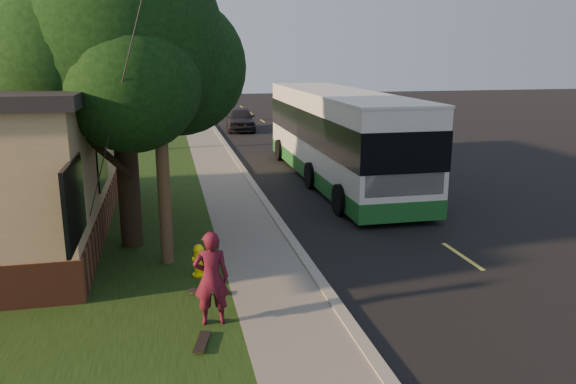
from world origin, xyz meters
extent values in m
plane|color=black|center=(0.00, 0.00, 0.00)|extent=(120.00, 120.00, 0.00)
cube|color=black|center=(4.00, 10.00, 0.01)|extent=(8.00, 80.00, 0.01)
cube|color=gray|center=(0.00, 10.00, 0.06)|extent=(0.25, 80.00, 0.12)
cube|color=slate|center=(-1.00, 10.00, 0.04)|extent=(2.00, 80.00, 0.08)
cube|color=black|center=(-4.50, 10.00, 0.04)|extent=(5.00, 80.00, 0.07)
cylinder|color=yellow|center=(-2.60, 0.00, 0.35)|extent=(0.22, 0.22, 0.55)
sphere|color=yellow|center=(-2.60, 0.00, 0.69)|extent=(0.24, 0.24, 0.24)
cylinder|color=yellow|center=(-2.60, 0.00, 0.47)|extent=(0.30, 0.10, 0.10)
cylinder|color=yellow|center=(-2.60, 0.00, 0.47)|extent=(0.10, 0.18, 0.10)
cylinder|color=yellow|center=(-2.60, 0.00, 0.09)|extent=(0.32, 0.32, 0.04)
cylinder|color=#473321|center=(-3.30, 1.00, 4.57)|extent=(0.30, 0.30, 9.00)
cylinder|color=#2D2D30|center=(-4.20, -0.10, 3.80)|extent=(2.52, 3.21, 7.60)
cylinder|color=black|center=(-4.20, 2.50, 2.07)|extent=(0.56, 0.56, 4.00)
sphere|color=black|center=(-4.20, 2.50, 5.27)|extent=(5.20, 5.20, 5.20)
sphere|color=black|center=(-2.80, 3.10, 4.67)|extent=(3.60, 3.60, 3.60)
sphere|color=black|center=(-5.40, 2.10, 4.97)|extent=(3.80, 3.80, 3.80)
sphere|color=black|center=(-3.90, 1.20, 4.37)|extent=(3.20, 3.20, 3.20)
sphere|color=black|center=(-4.80, 3.90, 5.67)|extent=(3.40, 3.40, 3.40)
sphere|color=black|center=(-3.30, 3.70, 6.27)|extent=(3.00, 3.00, 3.00)
cylinder|color=black|center=(-3.50, 18.00, 1.72)|extent=(0.24, 0.24, 3.30)
cylinder|color=black|center=(-3.50, 18.00, 3.37)|extent=(1.38, 0.57, 2.01)
cylinder|color=black|center=(-3.50, 18.00, 3.37)|extent=(0.74, 1.21, 1.58)
cylinder|color=black|center=(-3.50, 18.00, 3.37)|extent=(0.65, 1.05, 1.95)
cylinder|color=black|center=(-3.50, 18.00, 3.37)|extent=(1.28, 0.53, 1.33)
cylinder|color=black|center=(-3.50, 18.00, 3.37)|extent=(0.75, 1.21, 1.70)
cylinder|color=black|center=(-3.00, 30.00, 1.58)|extent=(0.24, 0.24, 3.03)
cylinder|color=black|center=(-3.00, 30.00, 3.10)|extent=(1.38, 0.57, 2.01)
cylinder|color=black|center=(-3.00, 30.00, 3.10)|extent=(0.74, 1.21, 1.58)
cylinder|color=black|center=(-3.00, 30.00, 3.10)|extent=(0.65, 1.05, 1.95)
cylinder|color=black|center=(-3.00, 30.00, 3.10)|extent=(1.28, 0.53, 1.33)
cylinder|color=black|center=(-3.00, 30.00, 3.10)|extent=(0.75, 1.21, 1.70)
cylinder|color=#2D2D30|center=(0.50, 34.00, 2.75)|extent=(0.16, 0.16, 5.50)
imported|color=black|center=(0.50, 34.00, 4.50)|extent=(0.18, 0.22, 1.10)
cube|color=silver|center=(3.47, 9.06, 2.03)|extent=(2.74, 13.15, 2.96)
cube|color=#1B5E23|center=(3.47, 9.06, 0.49)|extent=(2.76, 13.17, 0.60)
cube|color=black|center=(3.47, 9.06, 2.25)|extent=(2.78, 13.19, 1.21)
cube|color=black|center=(3.47, 2.51, 1.86)|extent=(2.44, 0.06, 1.75)
cube|color=yellow|center=(3.47, 2.52, 3.34)|extent=(1.75, 0.06, 0.38)
cube|color=#FFF2CC|center=(2.65, 2.50, 0.60)|extent=(0.27, 0.04, 0.16)
cube|color=#FFF2CC|center=(4.29, 2.50, 0.60)|extent=(0.27, 0.04, 0.16)
cube|color=silver|center=(3.47, 9.06, 3.53)|extent=(2.79, 13.20, 0.08)
cylinder|color=black|center=(2.10, 4.24, 0.50)|extent=(0.31, 1.01, 1.01)
cylinder|color=black|center=(4.84, 4.24, 0.50)|extent=(0.31, 1.01, 1.01)
cylinder|color=black|center=(2.10, 7.97, 0.50)|extent=(0.31, 1.01, 1.01)
cylinder|color=black|center=(4.84, 7.97, 0.50)|extent=(0.31, 1.01, 1.01)
cylinder|color=black|center=(2.10, 13.88, 0.50)|extent=(0.31, 1.01, 1.01)
cylinder|color=black|center=(4.84, 13.88, 0.50)|extent=(0.31, 1.01, 1.01)
imported|color=#4C0F21|center=(-2.50, -2.42, 0.97)|extent=(0.67, 0.45, 1.80)
cube|color=black|center=(-2.75, -3.20, 0.13)|extent=(0.37, 0.78, 0.02)
cylinder|color=silver|center=(-2.82, -3.46, 0.09)|extent=(0.18, 0.09, 0.05)
cylinder|color=silver|center=(-2.69, -2.95, 0.09)|extent=(0.18, 0.09, 0.05)
cube|color=black|center=(-2.50, -1.09, 0.14)|extent=(0.84, 0.45, 0.02)
cylinder|color=silver|center=(-2.23, -1.18, 0.10)|extent=(0.11, 0.19, 0.05)
cylinder|color=silver|center=(-2.77, -1.01, 0.10)|extent=(0.11, 0.19, 0.05)
imported|color=black|center=(1.67, 25.03, 0.77)|extent=(2.20, 4.66, 1.54)
camera|label=1|loc=(-3.17, -12.16, 5.00)|focal=35.00mm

